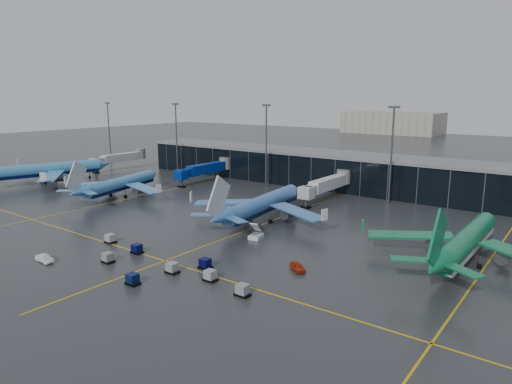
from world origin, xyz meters
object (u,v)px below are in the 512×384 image
Objects in this scene: airliner_aer_lingus at (468,228)px; baggage_carts at (161,264)px; mobile_airstair at (256,235)px; airliner_klm_near at (264,194)px; airliner_klm_west at (48,162)px; service_van_red at (297,267)px; service_van_white at (45,258)px; airliner_arkefly at (121,176)px.

airliner_aer_lingus is 1.05× the size of baggage_carts.
airliner_klm_near is at bearing 107.06° from mobile_airstair.
mobile_airstair is at bearing 11.83° from airliner_klm_west.
airliner_klm_near is 35.37m from baggage_carts.
mobile_airstair is 0.92× the size of service_van_red.
baggage_carts is at bearing -60.66° from service_van_white.
airliner_arkefly is at bearing 148.85° from baggage_carts.
service_van_white is (-36.84, -22.70, -0.00)m from service_van_red.
airliner_klm_near is at bearing 179.10° from airliner_aer_lingus.
service_van_red is (106.88, -17.62, -6.09)m from airliner_klm_west.
airliner_klm_west reaches higher than mobile_airstair.
airliner_arkefly reaches higher than baggage_carts.
service_van_red is at bearing -57.61° from service_van_white.
baggage_carts is 22.68m from mobile_airstair.
airliner_klm_near is at bearing 96.99° from baggage_carts.
airliner_aer_lingus is 11.05× the size of mobile_airstair.
airliner_klm_west reaches higher than service_van_red.
mobile_airstair is (91.10, -7.80, -5.99)m from airliner_klm_west.
airliner_klm_west is 1.17× the size of airliner_arkefly.
airliner_klm_near reaches higher than mobile_airstair.
airliner_klm_west is 84.27m from airliner_klm_near.
airliner_aer_lingus is 9.92× the size of service_van_white.
airliner_arkefly is at bearing 158.23° from mobile_airstair.
airliner_arkefly reaches higher than mobile_airstair.
airliner_aer_lingus is at bearing 40.36° from baggage_carts.
airliner_klm_near reaches higher than airliner_aer_lingus.
baggage_carts reaches higher than service_van_red.
airliner_klm_near is at bearing 81.23° from service_van_red.
airliner_aer_lingus is (127.80, 3.17, -0.64)m from airliner_klm_west.
mobile_airstair is 38.75m from service_van_white.
baggage_carts is at bearing -89.96° from airliner_klm_near.
airliner_arkefly is 47.59m from airliner_klm_near.
service_van_red is (22.73, -22.00, -5.50)m from airliner_klm_near.
service_van_white is (33.34, -41.26, -5.13)m from airliner_arkefly.
mobile_airstair is at bearing -67.24° from airliner_klm_near.
airliner_klm_west is at bearing 60.82° from service_van_white.
airliner_arkefly is 60.63m from baggage_carts.
airliner_klm_west is at bearing 161.07° from baggage_carts.
mobile_airstair reaches higher than baggage_carts.
airliner_aer_lingus is 30.00m from service_van_red.
airliner_aer_lingus reaches higher than service_van_red.
airliner_aer_lingus is at bearing -52.27° from service_van_white.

